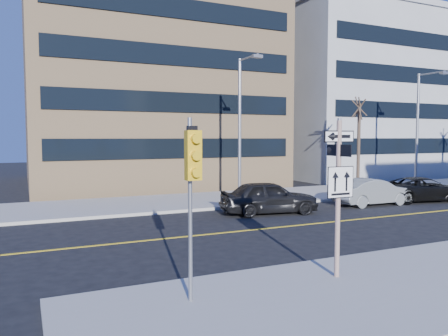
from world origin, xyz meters
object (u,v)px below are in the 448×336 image
parked_car_a (269,197)px  streetlight_a (242,119)px  parked_car_b (373,192)px  sign_pole (338,188)px  street_tree_west (359,110)px  parked_car_c (423,189)px  streetlight_b (420,123)px  traffic_signal (193,170)px

parked_car_a → streetlight_a: bearing=3.4°
parked_car_a → parked_car_b: (6.56, -0.05, -0.08)m
parked_car_b → streetlight_a: (-6.15, 3.83, 4.02)m
sign_pole → street_tree_west: (13.00, 13.81, 3.09)m
street_tree_west → parked_car_c: bearing=-78.5°
streetlight_a → street_tree_west: (9.00, 0.54, 0.77)m
street_tree_west → streetlight_a: bearing=-176.5°
streetlight_b → street_tree_west: size_ratio=1.26×
streetlight_a → streetlight_b: bearing=0.0°
sign_pole → parked_car_c: sign_pole is taller
traffic_signal → parked_car_a: (7.58, 9.64, -2.22)m
traffic_signal → parked_car_b: size_ratio=0.90×
sign_pole → streetlight_b: streetlight_b is taller
streetlight_b → parked_car_b: bearing=-154.0°
street_tree_west → traffic_signal: bearing=-140.6°
parked_car_b → streetlight_a: bearing=59.2°
parked_car_a → streetlight_a: size_ratio=0.60×
sign_pole → parked_car_b: bearing=42.9°
parked_car_c → streetlight_b: size_ratio=0.63×
sign_pole → parked_car_a: bearing=69.3°
parked_car_a → streetlight_a: 5.48m
streetlight_a → streetlight_b: (14.00, 0.00, 0.00)m
parked_car_c → street_tree_west: (-0.91, 4.48, 4.82)m
traffic_signal → parked_car_a: traffic_signal is taller
parked_car_c → streetlight_b: 6.97m
streetlight_a → street_tree_west: size_ratio=1.26×
sign_pole → streetlight_a: size_ratio=0.51×
traffic_signal → streetlight_a: size_ratio=0.50×
parked_car_a → streetlight_b: streetlight_b is taller
parked_car_b → streetlight_b: size_ratio=0.56×
sign_pole → parked_car_c: bearing=33.9°
parked_car_c → streetlight_a: size_ratio=0.63×
sign_pole → streetlight_b: (18.00, 13.27, 2.32)m
parked_car_b → parked_car_c: (3.76, -0.10, -0.03)m
sign_pole → parked_car_c: 16.84m
parked_car_c → streetlight_b: (4.09, 3.93, 4.05)m
parked_car_b → street_tree_west: 7.09m
parked_car_a → parked_car_c: parked_car_a is taller
parked_car_a → street_tree_west: bearing=-55.6°
streetlight_b → street_tree_west: bearing=173.8°
parked_car_c → street_tree_west: 6.64m
sign_pole → parked_car_b: (10.15, 9.44, -1.70)m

